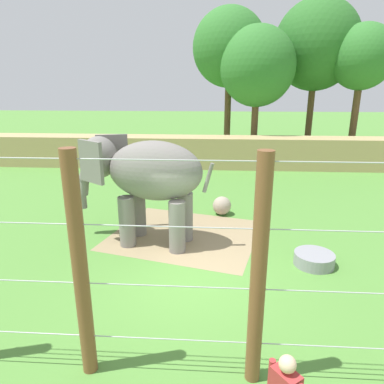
% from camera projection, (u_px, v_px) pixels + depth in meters
% --- Properties ---
extents(ground_plane, '(120.00, 120.00, 0.00)m').
position_uv_depth(ground_plane, '(192.00, 279.00, 9.01)').
color(ground_plane, '#518938').
extents(dirt_patch, '(5.55, 5.09, 0.01)m').
position_uv_depth(dirt_patch, '(184.00, 235.00, 11.67)').
color(dirt_patch, '#937F5B').
rests_on(dirt_patch, ground).
extents(embankment_wall, '(36.00, 1.80, 1.84)m').
position_uv_depth(embankment_wall, '(206.00, 152.00, 21.10)').
color(embankment_wall, tan).
rests_on(embankment_wall, ground).
extents(elephant, '(4.43, 2.23, 3.32)m').
position_uv_depth(elephant, '(145.00, 175.00, 10.57)').
color(elephant, gray).
rests_on(elephant, ground).
extents(enrichment_ball, '(0.71, 0.71, 0.71)m').
position_uv_depth(enrichment_ball, '(222.00, 206.00, 13.41)').
color(enrichment_ball, tan).
rests_on(enrichment_ball, ground).
extents(cable_fence, '(9.38, 0.25, 3.96)m').
position_uv_depth(cable_fence, '(173.00, 273.00, 5.48)').
color(cable_fence, brown).
rests_on(cable_fence, ground).
extents(water_tub, '(1.10, 1.10, 0.35)m').
position_uv_depth(water_tub, '(314.00, 259.00, 9.67)').
color(water_tub, gray).
rests_on(water_tub, ground).
extents(tree_far_left, '(4.91, 4.91, 9.78)m').
position_uv_depth(tree_far_left, '(229.00, 48.00, 23.12)').
color(tree_far_left, brown).
rests_on(tree_far_left, ground).
extents(tree_left_of_centre, '(5.62, 5.62, 10.31)m').
position_uv_depth(tree_left_of_centre, '(317.00, 45.00, 23.06)').
color(tree_left_of_centre, brown).
rests_on(tree_left_of_centre, ground).
extents(tree_behind_wall, '(4.72, 4.72, 8.41)m').
position_uv_depth(tree_behind_wall, '(257.00, 67.00, 21.75)').
color(tree_behind_wall, brown).
rests_on(tree_behind_wall, ground).
extents(tree_right_of_centre, '(3.80, 3.80, 8.47)m').
position_uv_depth(tree_right_of_centre, '(362.00, 58.00, 21.38)').
color(tree_right_of_centre, brown).
rests_on(tree_right_of_centre, ground).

